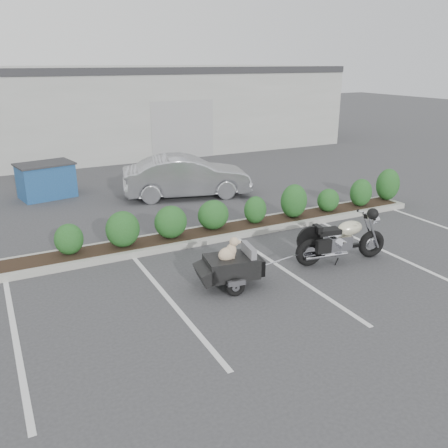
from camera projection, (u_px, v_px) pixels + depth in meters
name	position (u px, v px, depth m)	size (l,w,h in m)	color
ground	(227.00, 274.00, 10.02)	(90.00, 90.00, 0.00)	#38383A
planter_kerb	(222.00, 232.00, 12.28)	(12.00, 1.00, 0.15)	#9E9E93
building	(70.00, 109.00, 23.66)	(26.00, 10.00, 4.00)	#9EA099
motorcycle	(342.00, 240.00, 10.49)	(2.22, 0.88, 1.28)	black
pet_trailer	(231.00, 266.00, 9.33)	(1.80, 1.02, 1.06)	black
sedan	(187.00, 176.00, 15.51)	(1.44, 4.12, 1.36)	#A5A5AC
dumpster	(46.00, 180.00, 15.46)	(1.92, 1.49, 1.14)	navy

